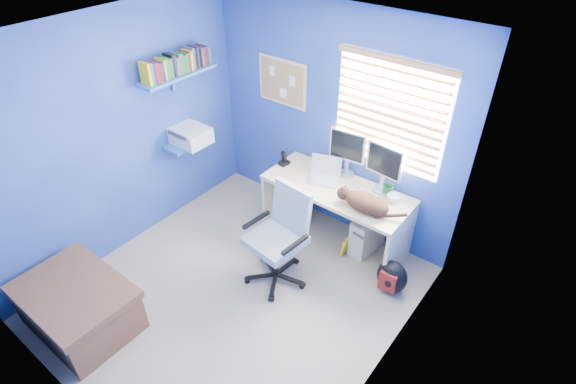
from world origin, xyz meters
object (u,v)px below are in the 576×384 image
Objects in this scene: cat at (366,203)px; tower_pc at (368,234)px; desk at (335,215)px; office_chair at (279,248)px; laptop at (323,172)px.

tower_pc is (-0.05, 0.25, -0.60)m from cat.
desk is at bearing 157.66° from cat.
tower_pc is at bearing 60.38° from office_chair.
office_chair reaches higher than laptop.
office_chair is (-0.51, -0.90, 0.16)m from tower_pc.
laptop is (-0.20, 0.02, 0.48)m from desk.
desk is 1.54× the size of office_chair.
laptop is at bearing -166.05° from tower_pc.
cat is 0.97m from office_chair.
office_chair is (0.05, -0.82, -0.47)m from laptop.
laptop is 0.84m from tower_pc.
cat is at bearing 49.08° from office_chair.
cat is (0.62, -0.17, -0.03)m from laptop.
desk is at bearing 79.59° from office_chair.
desk is at bearing -158.46° from tower_pc.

